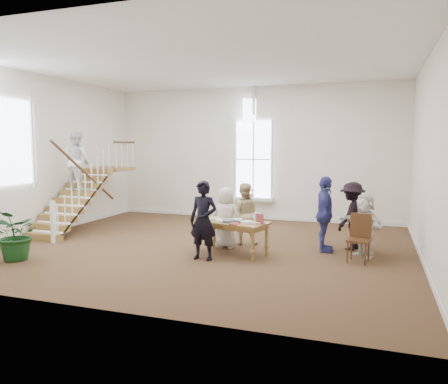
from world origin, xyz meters
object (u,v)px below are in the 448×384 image
at_px(woman_cluster_a, 325,214).
at_px(floor_plant, 17,234).
at_px(woman_cluster_b, 352,216).
at_px(person_yellow, 244,214).
at_px(elderly_woman, 226,218).
at_px(library_table, 232,225).
at_px(woman_cluster_c, 364,225).
at_px(side_chair, 360,235).
at_px(police_officer, 203,220).

distance_m(woman_cluster_a, floor_plant, 6.96).
bearing_deg(woman_cluster_b, woman_cluster_a, -28.10).
bearing_deg(woman_cluster_b, person_yellow, -57.97).
bearing_deg(elderly_woman, library_table, 123.04).
bearing_deg(elderly_woman, floor_plant, 36.72).
xyz_separation_m(elderly_woman, woman_cluster_c, (3.23, 0.17, -0.03)).
height_order(library_table, woman_cluster_a, woman_cluster_a).
xyz_separation_m(person_yellow, side_chair, (2.85, -0.80, -0.20)).
bearing_deg(woman_cluster_c, police_officer, -108.03).
height_order(elderly_woman, woman_cluster_b, woman_cluster_b).
height_order(library_table, police_officer, police_officer).
relative_size(library_table, woman_cluster_c, 1.25).
height_order(library_table, woman_cluster_b, woman_cluster_b).
relative_size(woman_cluster_b, floor_plant, 1.42).
bearing_deg(floor_plant, woman_cluster_a, 25.83).
xyz_separation_m(elderly_woman, woman_cluster_b, (2.93, 0.82, 0.07)).
distance_m(woman_cluster_c, floor_plant, 7.69).
bearing_deg(side_chair, floor_plant, -152.56).
height_order(woman_cluster_c, floor_plant, woman_cluster_c).
distance_m(police_officer, person_yellow, 1.80).
bearing_deg(elderly_woman, woman_cluster_c, -174.30).
xyz_separation_m(person_yellow, woman_cluster_c, (2.93, -0.33, -0.06)).
bearing_deg(library_table, person_yellow, 106.93).
bearing_deg(floor_plant, woman_cluster_b, 26.90).
distance_m(police_officer, floor_plant, 4.08).
bearing_deg(police_officer, floor_plant, -155.68).
bearing_deg(library_table, side_chair, 20.23).
relative_size(library_table, floor_plant, 1.56).
relative_size(police_officer, floor_plant, 1.51).
relative_size(elderly_woman, woman_cluster_b, 0.91).
distance_m(library_table, woman_cluster_b, 2.95).
distance_m(elderly_woman, woman_cluster_a, 2.37).
xyz_separation_m(elderly_woman, person_yellow, (0.30, 0.50, 0.03)).
xyz_separation_m(library_table, woman_cluster_c, (2.88, 0.78, 0.03)).
height_order(woman_cluster_a, side_chair, woman_cluster_a).
distance_m(police_officer, woman_cluster_b, 3.67).
xyz_separation_m(library_table, police_officer, (-0.46, -0.64, 0.18)).
height_order(person_yellow, woman_cluster_a, woman_cluster_a).
distance_m(woman_cluster_a, woman_cluster_c, 0.94).
bearing_deg(library_table, woman_cluster_a, 40.39).
height_order(library_table, elderly_woman, elderly_woman).
height_order(woman_cluster_a, floor_plant, woman_cluster_a).
bearing_deg(side_chair, woman_cluster_a, 149.52).
distance_m(library_table, side_chair, 2.82).
relative_size(police_officer, woman_cluster_a, 0.97).
bearing_deg(woman_cluster_a, police_officer, 115.92).
bearing_deg(woman_cluster_a, library_table, 108.56).
height_order(woman_cluster_b, floor_plant, woman_cluster_b).
bearing_deg(side_chair, police_officer, -154.71).
height_order(floor_plant, side_chair, floor_plant).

